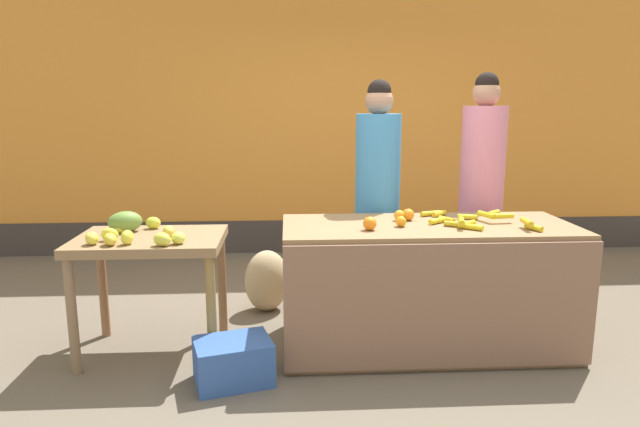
{
  "coord_description": "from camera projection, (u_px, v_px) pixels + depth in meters",
  "views": [
    {
      "loc": [
        -0.54,
        -3.52,
        1.62
      ],
      "look_at": [
        -0.33,
        0.15,
        0.9
      ],
      "focal_mm": 31.12,
      "sensor_mm": 36.0,
      "label": 1
    }
  ],
  "objects": [
    {
      "name": "vendor_woman_pink_shirt",
      "position": [
        481.0,
        192.0,
        4.36
      ],
      "size": [
        0.34,
        0.34,
        1.87
      ],
      "color": "#33333D",
      "rests_on": "ground"
    },
    {
      "name": "vendor_woman_blue_shirt",
      "position": [
        377.0,
        199.0,
        4.25
      ],
      "size": [
        0.34,
        0.34,
        1.81
      ],
      "color": "#33333D",
      "rests_on": "ground"
    },
    {
      "name": "side_table_wooden",
      "position": [
        151.0,
        254.0,
        3.58
      ],
      "size": [
        0.93,
        0.67,
        0.79
      ],
      "color": "olive",
      "rests_on": "ground"
    },
    {
      "name": "market_wall_back",
      "position": [
        337.0,
        123.0,
        6.07
      ],
      "size": [
        8.48,
        0.23,
        2.91
      ],
      "color": "orange",
      "rests_on": "ground"
    },
    {
      "name": "produce_crate",
      "position": [
        233.0,
        361.0,
        3.27
      ],
      "size": [
        0.51,
        0.43,
        0.26
      ],
      "primitive_type": "cube",
      "rotation": [
        0.0,
        0.0,
        0.28
      ],
      "color": "#3359A5",
      "rests_on": "ground"
    },
    {
      "name": "ground_plane",
      "position": [
        369.0,
        346.0,
        3.79
      ],
      "size": [
        24.0,
        24.0,
        0.0
      ],
      "primitive_type": "plane",
      "color": "#665B4C"
    },
    {
      "name": "orange_pile",
      "position": [
        393.0,
        219.0,
        3.62
      ],
      "size": [
        0.39,
        0.36,
        0.09
      ],
      "color": "orange",
      "rests_on": "fruit_stall_counter"
    },
    {
      "name": "produce_sack",
      "position": [
        267.0,
        281.0,
        4.4
      ],
      "size": [
        0.46,
        0.43,
        0.49
      ],
      "primitive_type": "ellipsoid",
      "rotation": [
        0.0,
        0.0,
        0.49
      ],
      "color": "tan",
      "rests_on": "ground"
    },
    {
      "name": "mango_papaya_pile",
      "position": [
        131.0,
        228.0,
        3.54
      ],
      "size": [
        0.61,
        0.58,
        0.14
      ],
      "color": "#D6D843",
      "rests_on": "side_table_wooden"
    },
    {
      "name": "banana_bunch_pile",
      "position": [
        472.0,
        219.0,
        3.66
      ],
      "size": [
        0.66,
        0.6,
        0.07
      ],
      "color": "gold",
      "rests_on": "fruit_stall_counter"
    },
    {
      "name": "fruit_stall_counter",
      "position": [
        426.0,
        286.0,
        3.72
      ],
      "size": [
        1.91,
        0.81,
        0.85
      ],
      "color": "olive",
      "rests_on": "ground"
    }
  ]
}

